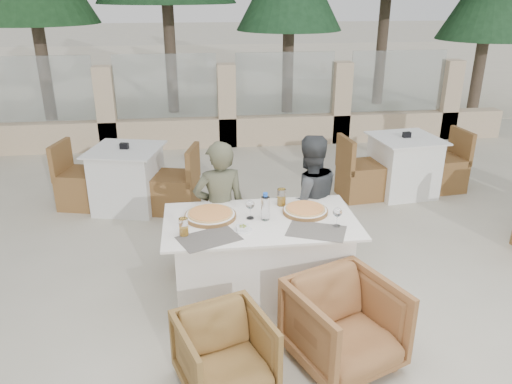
{
  "coord_description": "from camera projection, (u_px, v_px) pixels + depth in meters",
  "views": [
    {
      "loc": [
        -0.56,
        -3.63,
        2.54
      ],
      "look_at": [
        -0.06,
        0.38,
        0.9
      ],
      "focal_mm": 35.0,
      "sensor_mm": 36.0,
      "label": 1
    }
  ],
  "objects": [
    {
      "name": "pine_far_right",
      "position": [
        489.0,
        5.0,
        10.12
      ],
      "size": [
        1.98,
        1.98,
        4.5
      ],
      "primitive_type": "cone",
      "color": "#214B28",
      "rests_on": "ground"
    },
    {
      "name": "pizza_right",
      "position": [
        305.0,
        210.0,
        4.25
      ],
      "size": [
        0.44,
        0.44,
        0.05
      ],
      "primitive_type": "cylinder",
      "rotation": [
        0.0,
        0.0,
        0.15
      ],
      "color": "#DE581E",
      "rests_on": "dining_table"
    },
    {
      "name": "placemat_near_left",
      "position": [
        209.0,
        238.0,
        3.82
      ],
      "size": [
        0.53,
        0.45,
        0.0
      ],
      "primitive_type": "cube",
      "rotation": [
        0.0,
        0.0,
        0.4
      ],
      "color": "#5A534D",
      "rests_on": "dining_table"
    },
    {
      "name": "pizza_left",
      "position": [
        210.0,
        215.0,
        4.16
      ],
      "size": [
        0.57,
        0.57,
        0.06
      ],
      "primitive_type": "cylinder",
      "rotation": [
        0.0,
        0.0,
        -0.41
      ],
      "color": "#DB591D",
      "rests_on": "dining_table"
    },
    {
      "name": "perimeter_wall_far",
      "position": [
        227.0,
        100.0,
        8.46
      ],
      "size": [
        10.0,
        0.34,
        1.6
      ],
      "primitive_type": null,
      "color": "beige",
      "rests_on": "ground"
    },
    {
      "name": "armchair_far_left",
      "position": [
        220.0,
        242.0,
        4.73
      ],
      "size": [
        0.86,
        0.88,
        0.64
      ],
      "primitive_type": "imported",
      "rotation": [
        0.0,
        0.0,
        3.45
      ],
      "color": "brown",
      "rests_on": "ground"
    },
    {
      "name": "bg_table_b",
      "position": [
        403.0,
        166.0,
        6.58
      ],
      "size": [
        1.72,
        1.0,
        0.77
      ],
      "primitive_type": null,
      "rotation": [
        0.0,
        0.0,
        0.11
      ],
      "color": "white",
      "rests_on": "ground"
    },
    {
      "name": "armchair_near_left",
      "position": [
        225.0,
        354.0,
        3.35
      ],
      "size": [
        0.75,
        0.76,
        0.55
      ],
      "primitive_type": "imported",
      "rotation": [
        0.0,
        0.0,
        0.33
      ],
      "color": "olive",
      "rests_on": "ground"
    },
    {
      "name": "bg_table_a",
      "position": [
        128.0,
        179.0,
        6.12
      ],
      "size": [
        1.79,
        1.19,
        0.77
      ],
      "primitive_type": null,
      "rotation": [
        0.0,
        0.0,
        -0.24
      ],
      "color": "silver",
      "rests_on": "ground"
    },
    {
      "name": "armchair_near_right",
      "position": [
        344.0,
        325.0,
        3.56
      ],
      "size": [
        0.91,
        0.92,
        0.65
      ],
      "primitive_type": "imported",
      "rotation": [
        0.0,
        0.0,
        0.38
      ],
      "color": "#925F35",
      "rests_on": "ground"
    },
    {
      "name": "beer_glass_left",
      "position": [
        184.0,
        227.0,
        3.85
      ],
      "size": [
        0.09,
        0.09,
        0.14
      ],
      "primitive_type": "cylinder",
      "rotation": [
        0.0,
        0.0,
        0.31
      ],
      "color": "orange",
      "rests_on": "dining_table"
    },
    {
      "name": "sand_patch",
      "position": [
        208.0,
        68.0,
        17.22
      ],
      "size": [
        30.0,
        16.0,
        0.01
      ],
      "primitive_type": "cube",
      "color": "beige",
      "rests_on": "ground"
    },
    {
      "name": "armchair_far_right",
      "position": [
        301.0,
        237.0,
        4.93
      ],
      "size": [
        0.61,
        0.63,
        0.53
      ],
      "primitive_type": "imported",
      "rotation": [
        0.0,
        0.0,
        3.07
      ],
      "color": "olive",
      "rests_on": "ground"
    },
    {
      "name": "water_bottle",
      "position": [
        265.0,
        206.0,
        4.09
      ],
      "size": [
        0.09,
        0.09,
        0.24
      ],
      "primitive_type": "cylinder",
      "rotation": [
        0.0,
        0.0,
        -0.43
      ],
      "color": "#A7C2DB",
      "rests_on": "dining_table"
    },
    {
      "name": "ground",
      "position": [
        268.0,
        303.0,
        4.36
      ],
      "size": [
        80.0,
        80.0,
        0.0
      ],
      "primitive_type": "plane",
      "color": "beige",
      "rests_on": "ground"
    },
    {
      "name": "olive_dish",
      "position": [
        243.0,
        228.0,
        3.95
      ],
      "size": [
        0.14,
        0.14,
        0.04
      ],
      "primitive_type": null,
      "rotation": [
        0.0,
        0.0,
        -0.27
      ],
      "color": "silver",
      "rests_on": "dining_table"
    },
    {
      "name": "diner_left",
      "position": [
        220.0,
        211.0,
        4.56
      ],
      "size": [
        0.53,
        0.39,
        1.33
      ],
      "primitive_type": "imported",
      "rotation": [
        0.0,
        0.0,
        3.3
      ],
      "color": "#53543D",
      "rests_on": "ground"
    },
    {
      "name": "dining_table",
      "position": [
        260.0,
        261.0,
        4.27
      ],
      "size": [
        1.6,
        0.9,
        0.77
      ],
      "primitive_type": null,
      "color": "white",
      "rests_on": "ground"
    },
    {
      "name": "placemat_near_right",
      "position": [
        316.0,
        231.0,
        3.94
      ],
      "size": [
        0.53,
        0.45,
        0.0
      ],
      "primitive_type": "cube",
      "rotation": [
        0.0,
        0.0,
        -0.39
      ],
      "color": "#635C54",
      "rests_on": "dining_table"
    },
    {
      "name": "wine_glass_centre",
      "position": [
        250.0,
        208.0,
        4.13
      ],
      "size": [
        0.09,
        0.09,
        0.18
      ],
      "primitive_type": null,
      "rotation": [
        0.0,
        0.0,
        -0.14
      ],
      "color": "white",
      "rests_on": "dining_table"
    },
    {
      "name": "wine_glass_corner",
      "position": [
        337.0,
        216.0,
        3.98
      ],
      "size": [
        0.1,
        0.1,
        0.18
      ],
      "primitive_type": null,
      "rotation": [
        0.0,
        0.0,
        -0.34
      ],
      "color": "silver",
      "rests_on": "dining_table"
    },
    {
      "name": "diner_right",
      "position": [
        308.0,
        202.0,
        4.75
      ],
      "size": [
        0.71,
        0.6,
        1.32
      ],
      "primitive_type": "imported",
      "rotation": [
        0.0,
        0.0,
        3.3
      ],
      "color": "#3E4143",
      "rests_on": "ground"
    },
    {
      "name": "beer_glass_right",
      "position": [
        281.0,
        197.0,
        4.39
      ],
      "size": [
        0.1,
        0.1,
        0.15
      ],
      "primitive_type": "cylinder",
      "rotation": [
        0.0,
        0.0,
        -0.34
      ],
      "color": "orange",
      "rests_on": "dining_table"
    }
  ]
}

